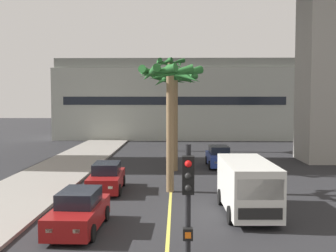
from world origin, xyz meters
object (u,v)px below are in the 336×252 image
(car_queue_front, at_px, (79,212))
(delivery_van, at_px, (247,185))
(traffic_light_median_near, at_px, (188,218))
(car_queue_second, at_px, (219,157))
(palm_tree_near_median, at_px, (175,92))
(car_queue_third, at_px, (106,178))
(palm_tree_far_median, at_px, (170,86))
(palm_tree_mid_median, at_px, (170,81))

(car_queue_front, relative_size, delivery_van, 0.78)
(traffic_light_median_near, bearing_deg, car_queue_front, 118.28)
(car_queue_second, height_order, traffic_light_median_near, traffic_light_median_near)
(palm_tree_near_median, bearing_deg, car_queue_second, 30.17)
(car_queue_second, height_order, car_queue_third, same)
(car_queue_third, xyz_separation_m, traffic_light_median_near, (4.13, -14.36, 1.99))
(traffic_light_median_near, xyz_separation_m, palm_tree_far_median, (-0.61, 14.23, 3.09))
(car_queue_front, distance_m, car_queue_second, 16.83)
(palm_tree_near_median, distance_m, palm_tree_mid_median, 11.37)
(car_queue_front, bearing_deg, car_queue_second, 65.24)
(car_queue_front, relative_size, car_queue_second, 1.00)
(palm_tree_mid_median, distance_m, palm_tree_far_median, 17.96)
(delivery_van, xyz_separation_m, traffic_light_median_near, (-2.91, -9.93, 1.43))
(car_queue_front, bearing_deg, traffic_light_median_near, -61.72)
(car_queue_third, relative_size, traffic_light_median_near, 0.99)
(car_queue_front, xyz_separation_m, palm_tree_mid_median, (3.18, 24.64, 6.16))
(traffic_light_median_near, relative_size, palm_tree_near_median, 0.60)
(delivery_van, bearing_deg, car_queue_third, 147.83)
(car_queue_third, xyz_separation_m, palm_tree_near_median, (3.81, 6.51, 4.88))
(delivery_van, bearing_deg, palm_tree_mid_median, 99.66)
(car_queue_front, xyz_separation_m, palm_tree_far_median, (3.44, 6.71, 5.09))
(car_queue_second, bearing_deg, palm_tree_far_median, -112.83)
(car_queue_front, relative_size, palm_tree_near_median, 0.59)
(car_queue_front, height_order, palm_tree_far_median, palm_tree_far_median)
(traffic_light_median_near, bearing_deg, palm_tree_mid_median, 91.55)
(car_queue_second, bearing_deg, traffic_light_median_near, -97.51)
(car_queue_second, distance_m, car_queue_third, 11.06)
(car_queue_second, relative_size, car_queue_third, 0.99)
(car_queue_third, relative_size, palm_tree_near_median, 0.59)
(palm_tree_near_median, bearing_deg, car_queue_third, -120.35)
(car_queue_third, bearing_deg, palm_tree_mid_median, 79.60)
(palm_tree_far_median, bearing_deg, traffic_light_median_near, -87.55)
(car_queue_second, height_order, palm_tree_far_median, palm_tree_far_median)
(delivery_van, distance_m, traffic_light_median_near, 10.45)
(car_queue_third, bearing_deg, car_queue_second, 49.78)
(car_queue_second, bearing_deg, palm_tree_near_median, -149.83)
(car_queue_second, height_order, palm_tree_near_median, palm_tree_near_median)
(car_queue_second, distance_m, delivery_van, 12.89)
(car_queue_front, bearing_deg, palm_tree_near_median, 74.43)
(car_queue_second, distance_m, palm_tree_far_median, 10.61)
(car_queue_second, bearing_deg, delivery_van, -90.42)
(car_queue_front, relative_size, palm_tree_far_median, 0.59)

